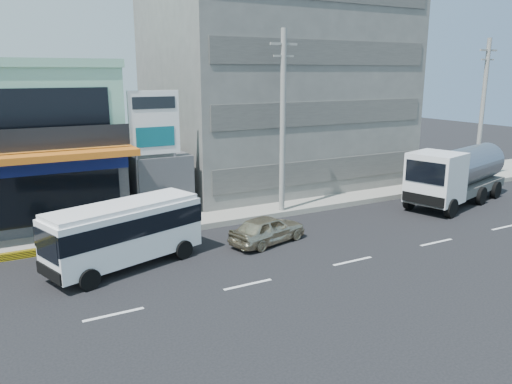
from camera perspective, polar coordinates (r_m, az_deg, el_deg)
ground at (r=19.08m, az=-0.92°, el=-10.54°), size 120.00×120.00×0.00m
sidewalk at (r=29.17m, az=-0.89°, el=-1.63°), size 70.00×5.00×0.30m
concrete_building at (r=35.41m, az=2.17°, el=12.26°), size 16.00×12.00×14.00m
gap_structure at (r=29.23m, az=-11.92°, el=1.33°), size 3.00×6.00×3.50m
satellite_dish at (r=27.96m, az=-11.51°, el=4.61°), size 1.50×1.50×0.15m
billboard at (r=25.94m, az=-11.51°, el=6.95°), size 2.60×0.18×6.90m
utility_pole_near at (r=26.95m, az=3.07°, el=7.91°), size 1.60×0.30×10.00m
utility_pole_far at (r=37.85m, az=24.43°, el=8.36°), size 1.60×0.30×10.00m
minibus at (r=20.89m, az=-14.81°, el=-4.15°), size 6.72×3.92×2.68m
sedan at (r=23.27m, az=1.34°, el=-4.27°), size 4.19×2.53×1.34m
tanker_truck at (r=32.26m, az=21.90°, el=1.92°), size 9.00×4.76×3.40m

